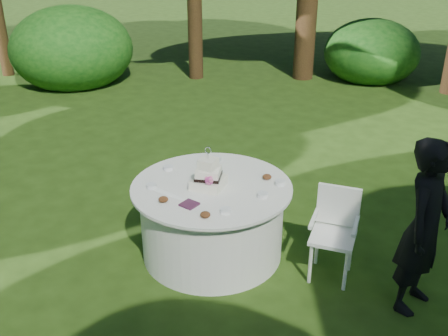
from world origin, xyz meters
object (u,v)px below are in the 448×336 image
Objects in this scene: guest at (425,227)px; table at (212,219)px; napkins at (189,204)px; cake at (208,177)px; chair at (335,226)px.

table is (-1.89, -0.45, -0.40)m from guest.
napkins is 0.09× the size of guest.
cake is 1.27m from chair.
guest is at bearing 13.25° from table.
napkins is 0.40m from cake.
napkins reaches higher than table.
cake reaches higher than chair.
guest reaches higher than table.
guest is 1.99m from table.
guest is 3.76× the size of cake.
napkins is 0.09× the size of table.
table is at bearing 100.51° from napkins.
cake reaches higher than table.
napkins is at bearing -78.15° from cake.
cake is 0.48× the size of chair.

